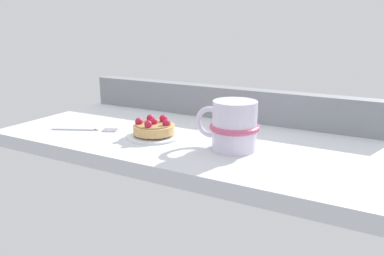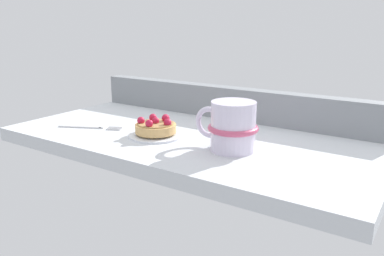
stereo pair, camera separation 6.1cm
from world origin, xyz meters
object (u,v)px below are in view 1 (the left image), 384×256
(raspberry_tart, at_px, (154,127))
(dessert_fork, at_px, (85,129))
(dessert_plate, at_px, (154,135))
(coffee_mug, at_px, (233,125))

(raspberry_tart, xyz_separation_m, dessert_fork, (-0.18, -0.04, -0.02))
(dessert_plate, distance_m, coffee_mug, 0.20)
(raspberry_tart, bearing_deg, dessert_plate, -64.04)
(raspberry_tart, relative_size, coffee_mug, 0.67)
(coffee_mug, height_order, dessert_fork, coffee_mug)
(raspberry_tart, bearing_deg, coffee_mug, 2.35)
(dessert_plate, relative_size, dessert_fork, 0.82)
(dessert_plate, relative_size, raspberry_tart, 1.33)
(raspberry_tart, distance_m, dessert_fork, 0.19)
(coffee_mug, bearing_deg, dessert_plate, -177.58)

